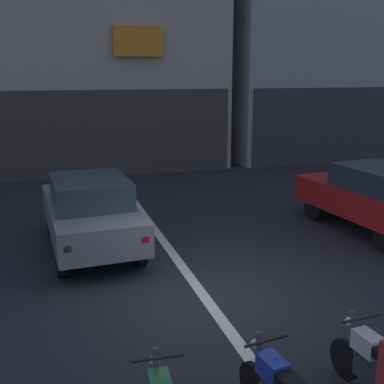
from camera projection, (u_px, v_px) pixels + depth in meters
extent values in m
plane|color=#232328|center=(205.00, 298.00, 8.34)|extent=(120.00, 120.00, 0.00)
cube|color=silver|center=(139.00, 207.00, 13.89)|extent=(0.20, 18.00, 0.01)
cube|color=#3E3A33|center=(110.00, 134.00, 17.74)|extent=(9.35, 0.10, 3.20)
cube|color=orange|center=(138.00, 41.00, 17.20)|extent=(1.79, 0.16, 1.06)
cube|color=#9E9EA3|center=(306.00, 31.00, 23.77)|extent=(9.97, 9.01, 11.62)
cube|color=#373739|center=(355.00, 125.00, 20.58)|extent=(9.57, 0.10, 3.20)
cylinder|color=black|center=(51.00, 222.00, 11.53)|extent=(0.21, 0.65, 0.64)
cylinder|color=black|center=(115.00, 215.00, 12.05)|extent=(0.21, 0.65, 0.64)
cylinder|color=black|center=(61.00, 260.00, 9.17)|extent=(0.21, 0.65, 0.64)
cylinder|color=black|center=(140.00, 250.00, 9.69)|extent=(0.21, 0.65, 0.64)
cube|color=slate|center=(90.00, 216.00, 10.50)|extent=(1.96, 4.18, 0.66)
cube|color=#2D3842|center=(90.00, 191.00, 10.22)|extent=(1.65, 2.04, 0.56)
cube|color=red|center=(67.00, 249.00, 8.42)|extent=(0.14, 0.07, 0.12)
cube|color=red|center=(145.00, 240.00, 8.89)|extent=(0.14, 0.07, 0.12)
cylinder|color=black|center=(314.00, 208.00, 12.69)|extent=(0.23, 0.65, 0.64)
cylinder|color=black|center=(361.00, 202.00, 13.26)|extent=(0.23, 0.65, 0.64)
cube|color=red|center=(374.00, 201.00, 11.70)|extent=(2.10, 4.23, 0.66)
cube|color=#2D3842|center=(381.00, 178.00, 11.42)|extent=(1.71, 2.09, 0.56)
cylinder|color=#4C4C51|center=(157.00, 381.00, 5.09)|extent=(0.09, 0.24, 0.70)
cylinder|color=black|center=(157.00, 358.00, 4.94)|extent=(0.55, 0.08, 0.04)
sphere|color=silver|center=(155.00, 360.00, 5.17)|extent=(0.12, 0.12, 0.12)
cylinder|color=black|center=(253.00, 384.00, 5.63)|extent=(0.14, 0.52, 0.52)
cube|color=#233DB7|center=(272.00, 368.00, 5.20)|extent=(0.27, 0.39, 0.24)
cylinder|color=#4C4C51|center=(261.00, 363.00, 5.41)|extent=(0.10, 0.24, 0.70)
cylinder|color=black|center=(266.00, 341.00, 5.26)|extent=(0.55, 0.11, 0.04)
sphere|color=silver|center=(256.00, 344.00, 5.48)|extent=(0.12, 0.12, 0.12)
cylinder|color=black|center=(345.00, 359.00, 6.12)|extent=(0.10, 0.52, 0.52)
cube|color=#38383D|center=(381.00, 380.00, 5.52)|extent=(0.25, 0.75, 0.22)
cube|color=silver|center=(368.00, 343.00, 5.68)|extent=(0.24, 0.37, 0.24)
cylinder|color=#4C4C51|center=(355.00, 339.00, 5.89)|extent=(0.09, 0.24, 0.70)
cylinder|color=black|center=(362.00, 318.00, 5.74)|extent=(0.55, 0.07, 0.04)
sphere|color=silver|center=(349.00, 322.00, 5.96)|extent=(0.12, 0.12, 0.12)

